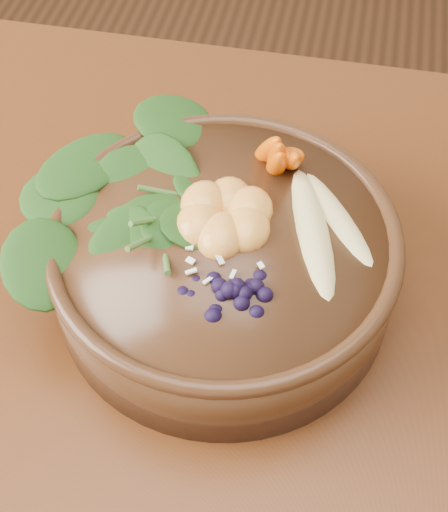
{
  "coord_description": "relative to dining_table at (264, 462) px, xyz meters",
  "views": [
    {
      "loc": [
        0.01,
        -0.24,
        1.25
      ],
      "look_at": [
        -0.06,
        0.11,
        0.8
      ],
      "focal_mm": 50.0,
      "sensor_mm": 36.0,
      "label": 1
    }
  ],
  "objects": [
    {
      "name": "mandarin_cluster",
      "position": [
        -0.06,
        0.13,
        0.18
      ],
      "size": [
        0.1,
        0.11,
        0.03
      ],
      "primitive_type": null,
      "rotation": [
        0.0,
        0.0,
        0.28
      ],
      "color": "orange",
      "rests_on": "stoneware_bowl"
    },
    {
      "name": "dining_table",
      "position": [
        0.0,
        0.0,
        0.0
      ],
      "size": [
        1.6,
        0.9,
        0.75
      ],
      "color": "#331C0C",
      "rests_on": "ground"
    },
    {
      "name": "stoneware_bowl",
      "position": [
        -0.06,
        0.11,
        0.13
      ],
      "size": [
        0.35,
        0.35,
        0.08
      ],
      "primitive_type": "cylinder",
      "rotation": [
        0.0,
        0.0,
        0.28
      ],
      "color": "#3E2210",
      "rests_on": "dining_table"
    },
    {
      "name": "coconut_flakes",
      "position": [
        -0.05,
        0.09,
        0.17
      ],
      "size": [
        0.1,
        0.09,
        0.01
      ],
      "primitive_type": null,
      "rotation": [
        0.0,
        0.0,
        0.28
      ],
      "color": "white",
      "rests_on": "stoneware_bowl"
    },
    {
      "name": "kale_heap",
      "position": [
        -0.11,
        0.15,
        0.19
      ],
      "size": [
        0.22,
        0.21,
        0.04
      ],
      "primitive_type": null,
      "rotation": [
        0.0,
        0.0,
        0.28
      ],
      "color": "#234E17",
      "rests_on": "stoneware_bowl"
    },
    {
      "name": "carrot_cluster",
      "position": [
        -0.03,
        0.19,
        0.21
      ],
      "size": [
        0.07,
        0.07,
        0.08
      ],
      "primitive_type": null,
      "rotation": [
        0.0,
        0.0,
        0.28
      ],
      "color": "#D85900",
      "rests_on": "stoneware_bowl"
    },
    {
      "name": "banana_halves",
      "position": [
        0.02,
        0.13,
        0.18
      ],
      "size": [
        0.1,
        0.16,
        0.03
      ],
      "rotation": [
        0.0,
        0.0,
        0.28
      ],
      "color": "#E0CC84",
      "rests_on": "stoneware_bowl"
    },
    {
      "name": "blueberry_pile",
      "position": [
        -0.04,
        0.05,
        0.19
      ],
      "size": [
        0.15,
        0.13,
        0.04
      ],
      "primitive_type": null,
      "rotation": [
        0.0,
        0.0,
        0.28
      ],
      "color": "black",
      "rests_on": "stoneware_bowl"
    }
  ]
}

